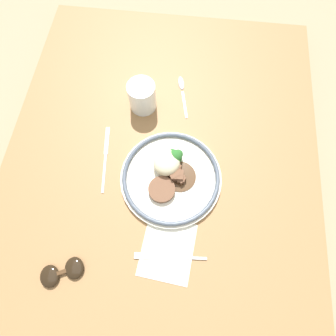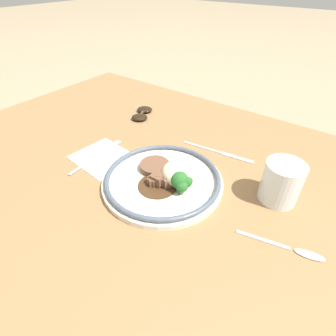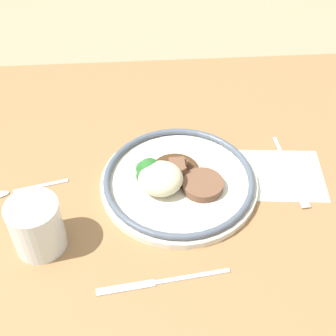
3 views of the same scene
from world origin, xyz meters
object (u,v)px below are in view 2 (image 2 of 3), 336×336
Objects in this scene: fork at (102,153)px; juice_glass at (281,183)px; spoon at (297,251)px; sunglasses at (142,113)px; plate at (165,179)px; knife at (220,152)px.

juice_glass is at bearing -79.64° from fork.
spoon is (0.53, -0.00, -0.00)m from fork.
sunglasses reaches higher than spoon.
juice_glass reaches higher than spoon.
spoon is at bearing -94.15° from fork.
fork is at bearing -179.34° from plate.
plate is 1.49× the size of fork.
plate is at bearing -65.00° from sunglasses.
knife is at bearing -32.23° from sunglasses.
sunglasses reaches higher than fork.
sunglasses is (-0.28, 0.24, -0.01)m from plate.
spoon is (0.27, -0.20, 0.00)m from knife.
juice_glass is at bearing 111.25° from spoon.
sunglasses is at bearing 10.94° from fork.
fork is at bearing -149.26° from knife.
plate is at bearing -108.95° from knife.
knife is (-0.19, 0.09, -0.04)m from juice_glass.
juice_glass is 0.21m from knife.
fork is (-0.22, -0.00, -0.01)m from plate.
knife is 1.32× the size of spoon.
juice_glass is 0.45× the size of knife.
knife is (0.04, 0.20, -0.02)m from plate.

